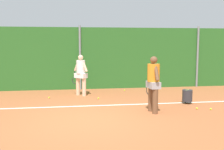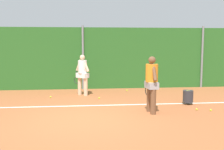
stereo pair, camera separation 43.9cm
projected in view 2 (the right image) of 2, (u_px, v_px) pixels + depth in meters
The scene contains 14 objects.
ground_plane at pixel (83, 107), 9.25m from camera, with size 31.06×31.06×0.00m, color #A85B33.
hedge_fence_backdrop at pixel (83, 58), 12.77m from camera, with size 20.19×0.25×2.92m, color #286023.
fence_post_center at pixel (83, 58), 12.59m from camera, with size 0.10×0.10×3.00m, color gray.
fence_post_right at pixel (202, 57), 13.17m from camera, with size 0.10×0.10×3.00m, color gray.
court_baseline_paint at pixel (83, 106), 9.37m from camera, with size 14.75×0.10×0.01m, color white.
player_foreground_near at pixel (152, 81), 8.33m from camera, with size 0.38×0.81×1.77m.
player_midcourt at pixel (82, 73), 11.19m from camera, with size 0.65×0.55×1.70m.
ball_hopper at pixel (188, 96), 9.59m from camera, with size 0.36×0.36×0.51m.
tennis_ball_0 at pixel (211, 110), 8.64m from camera, with size 0.07×0.07×0.07m, color #CCDB33.
tennis_ball_2 at pixel (127, 90), 12.26m from camera, with size 0.07×0.07×0.07m, color #CCDB33.
tennis_ball_5 at pixel (51, 97), 10.75m from camera, with size 0.07×0.07×0.07m, color #CCDB33.
tennis_ball_8 at pixel (99, 98), 10.53m from camera, with size 0.07×0.07×0.07m, color #CCDB33.
tennis_ball_10 at pixel (185, 96), 10.95m from camera, with size 0.07×0.07×0.07m, color #CCDB33.
tennis_ball_11 at pixel (197, 109), 8.75m from camera, with size 0.07×0.07×0.07m, color #CCDB33.
Camera 2 is at (0.10, -7.56, 2.17)m, focal length 43.05 mm.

